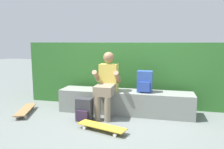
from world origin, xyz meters
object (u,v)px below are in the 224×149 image
Objects in this scene: skateboard_near_person at (102,127)px; skateboard_beside_bench at (26,110)px; person_skater at (107,82)px; backpack_on_bench at (145,82)px; backpack_on_ground at (84,110)px; bench_main at (125,102)px.

skateboard_beside_bench is (-1.67, 0.48, 0.00)m from skateboard_near_person.
person_skater reaches higher than backpack_on_bench.
skateboard_near_person is 1.24m from backpack_on_bench.
person_skater is 0.66m from backpack_on_ground.
skateboard_beside_bench is at bearing 164.01° from skateboard_near_person.
bench_main is at bearing 43.15° from backpack_on_ground.
skateboard_beside_bench is 2.06× the size of backpack_on_ground.
person_skater is 2.98× the size of backpack_on_ground.
person_skater is 1.45× the size of skateboard_near_person.
skateboard_beside_bench is 1.26m from backpack_on_ground.
bench_main is 0.56m from person_skater.
bench_main reaches higher than skateboard_beside_bench.
person_skater is 2.98× the size of backpack_on_bench.
backpack_on_bench is at bearing 11.86° from skateboard_beside_bench.
bench_main is 2.16× the size of person_skater.
backpack_on_bench is 1.23m from backpack_on_ground.
person_skater is at bearing -162.99° from backpack_on_bench.
skateboard_near_person is 2.06× the size of backpack_on_ground.
backpack_on_bench is at bearing 17.01° from person_skater.
skateboard_near_person is (-0.20, -0.96, -0.15)m from bench_main.
bench_main is 1.94m from skateboard_beside_bench.
person_skater is (-0.30, -0.22, 0.42)m from bench_main.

